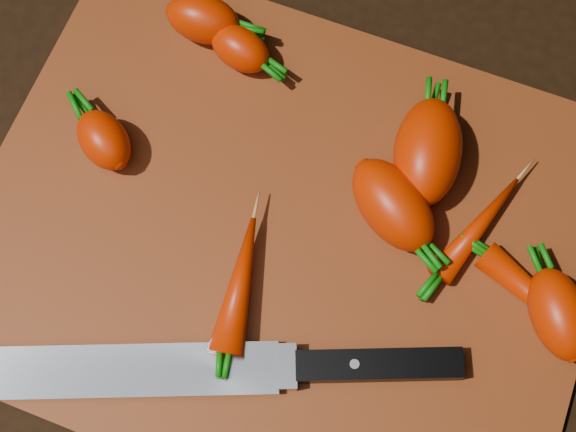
% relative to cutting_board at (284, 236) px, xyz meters
% --- Properties ---
extents(ground, '(2.00, 2.00, 0.01)m').
position_rel_cutting_board_xyz_m(ground, '(0.00, 0.00, -0.01)').
color(ground, black).
extents(cutting_board, '(0.50, 0.40, 0.01)m').
position_rel_cutting_board_xyz_m(cutting_board, '(0.00, 0.00, 0.00)').
color(cutting_board, brown).
rests_on(cutting_board, ground).
extents(carrot_0, '(0.07, 0.04, 0.04)m').
position_rel_cutting_board_xyz_m(carrot_0, '(-0.13, 0.15, 0.03)').
color(carrot_0, '#BF2200').
rests_on(carrot_0, cutting_board).
extents(carrot_1, '(0.07, 0.06, 0.04)m').
position_rel_cutting_board_xyz_m(carrot_1, '(-0.16, 0.02, 0.03)').
color(carrot_1, '#BF2200').
rests_on(carrot_1, cutting_board).
extents(carrot_2, '(0.10, 0.09, 0.05)m').
position_rel_cutting_board_xyz_m(carrot_2, '(0.07, 0.05, 0.03)').
color(carrot_2, '#BF2200').
rests_on(carrot_2, cutting_board).
extents(carrot_3, '(0.07, 0.10, 0.05)m').
position_rel_cutting_board_xyz_m(carrot_3, '(0.09, 0.10, 0.03)').
color(carrot_3, '#BF2200').
rests_on(carrot_3, cutting_board).
extents(carrot_4, '(0.06, 0.05, 0.04)m').
position_rel_cutting_board_xyz_m(carrot_4, '(-0.09, 0.14, 0.02)').
color(carrot_4, '#BF2200').
rests_on(carrot_4, cutting_board).
extents(carrot_5, '(0.08, 0.08, 0.04)m').
position_rel_cutting_board_xyz_m(carrot_5, '(0.22, 0.01, 0.03)').
color(carrot_5, '#BF2200').
rests_on(carrot_5, cutting_board).
extents(carrot_6, '(0.06, 0.11, 0.02)m').
position_rel_cutting_board_xyz_m(carrot_6, '(0.14, 0.06, 0.02)').
color(carrot_6, '#BF2200').
rests_on(carrot_6, cutting_board).
extents(carrot_7, '(0.14, 0.08, 0.02)m').
position_rel_cutting_board_xyz_m(carrot_7, '(0.22, 0.01, 0.02)').
color(carrot_7, '#BF2200').
rests_on(carrot_7, cutting_board).
extents(carrot_8, '(0.05, 0.11, 0.03)m').
position_rel_cutting_board_xyz_m(carrot_8, '(-0.02, -0.05, 0.02)').
color(carrot_8, '#BF2200').
rests_on(carrot_8, cutting_board).
extents(knife, '(0.34, 0.16, 0.02)m').
position_rel_cutting_board_xyz_m(knife, '(-0.05, -0.14, 0.01)').
color(knife, gray).
rests_on(knife, cutting_board).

